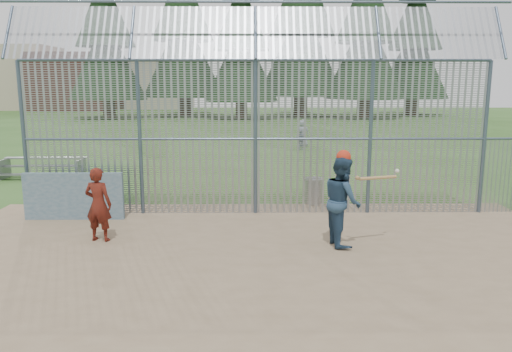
{
  "coord_description": "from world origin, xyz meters",
  "views": [
    {
      "loc": [
        -0.12,
        -9.42,
        3.45
      ],
      "look_at": [
        0.0,
        2.0,
        1.3
      ],
      "focal_mm": 35.0,
      "sensor_mm": 36.0,
      "label": 1
    }
  ],
  "objects_px": {
    "batter": "(342,201)",
    "bleacher": "(43,167)",
    "dugout_wall": "(74,196)",
    "onlooker": "(98,204)",
    "trash_can": "(314,191)"
  },
  "relations": [
    {
      "from": "batter",
      "to": "bleacher",
      "type": "height_order",
      "value": "batter"
    },
    {
      "from": "dugout_wall",
      "to": "onlooker",
      "type": "xyz_separation_m",
      "value": [
        1.16,
        -1.75,
        0.22
      ]
    },
    {
      "from": "batter",
      "to": "bleacher",
      "type": "xyz_separation_m",
      "value": [
        -9.51,
        7.72,
        -0.57
      ]
    },
    {
      "from": "batter",
      "to": "trash_can",
      "type": "bearing_deg",
      "value": -6.51
    },
    {
      "from": "trash_can",
      "to": "bleacher",
      "type": "bearing_deg",
      "value": 156.92
    },
    {
      "from": "batter",
      "to": "trash_can",
      "type": "height_order",
      "value": "batter"
    },
    {
      "from": "dugout_wall",
      "to": "onlooker",
      "type": "bearing_deg",
      "value": -56.5
    },
    {
      "from": "dugout_wall",
      "to": "onlooker",
      "type": "relative_size",
      "value": 1.53
    },
    {
      "from": "dugout_wall",
      "to": "trash_can",
      "type": "xyz_separation_m",
      "value": [
        6.29,
        1.66,
        -0.24
      ]
    },
    {
      "from": "trash_can",
      "to": "onlooker",
      "type": "bearing_deg",
      "value": -146.42
    },
    {
      "from": "onlooker",
      "to": "bleacher",
      "type": "relative_size",
      "value": 0.55
    },
    {
      "from": "trash_can",
      "to": "bleacher",
      "type": "relative_size",
      "value": 0.27
    },
    {
      "from": "trash_can",
      "to": "bleacher",
      "type": "height_order",
      "value": "trash_can"
    },
    {
      "from": "dugout_wall",
      "to": "bleacher",
      "type": "distance_m",
      "value": 6.46
    },
    {
      "from": "dugout_wall",
      "to": "bleacher",
      "type": "xyz_separation_m",
      "value": [
        -3.1,
        5.66,
        -0.21
      ]
    }
  ]
}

